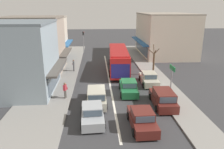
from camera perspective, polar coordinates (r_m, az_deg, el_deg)
ground_plane at (r=24.29m, az=-0.22°, el=-4.25°), size 140.00×140.00×0.00m
lane_centre_line at (r=28.04m, az=-0.78°, el=-1.25°), size 0.20×28.00×0.01m
sidewalk_left at (r=30.35m, az=-13.93°, el=-0.19°), size 5.20×44.00×0.14m
kerb_right at (r=30.87m, az=10.56°, el=0.31°), size 2.80×44.00×0.12m
shopfront_corner_near at (r=25.17m, az=-24.18°, el=3.94°), size 9.03×8.07×7.53m
shopfront_mid_block at (r=32.59m, az=-19.62°, el=7.31°), size 8.65×7.34×7.67m
shopfront_far_end at (r=40.52m, az=-16.62°, el=9.11°), size 7.25×8.75×7.31m
building_right_far at (r=43.24m, az=13.64°, el=10.13°), size 9.88×12.86×7.78m
city_bus at (r=31.19m, az=1.69°, el=4.24°), size 3.15×10.97×3.23m
wagon_behind_bus_near at (r=20.92m, az=-4.08°, el=-5.76°), size 1.96×4.51×1.58m
sedan_queue_gap_filler at (r=17.25m, az=7.84°, el=-11.48°), size 1.95×4.22×1.47m
sedan_queue_far_back at (r=23.45m, az=4.34°, el=-3.38°), size 2.04×4.27×1.47m
sedan_adjacent_lane_trail at (r=17.98m, az=-5.15°, el=-10.12°), size 2.05×4.28×1.47m
parked_wagon_kerb_front at (r=21.01m, az=13.18°, el=-6.08°), size 2.06×4.56×1.58m
parked_sedan_kerb_second at (r=26.53m, az=9.60°, el=-1.09°), size 1.98×4.24×1.47m
traffic_light_downstreet at (r=44.70m, az=-7.50°, el=9.34°), size 0.33×0.24×4.20m
directional_road_sign at (r=21.86m, az=15.36°, el=0.07°), size 0.10×1.40×3.60m
street_tree_right at (r=29.81m, az=10.84°, el=3.23°), size 1.47×1.46×4.12m
pedestrian_with_handbag_near at (r=31.49m, az=-9.99°, el=2.58°), size 0.34×0.65×1.63m
pedestrian_browsing_midblock at (r=22.22m, az=-12.16°, el=-3.81°), size 0.40×0.65×1.63m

